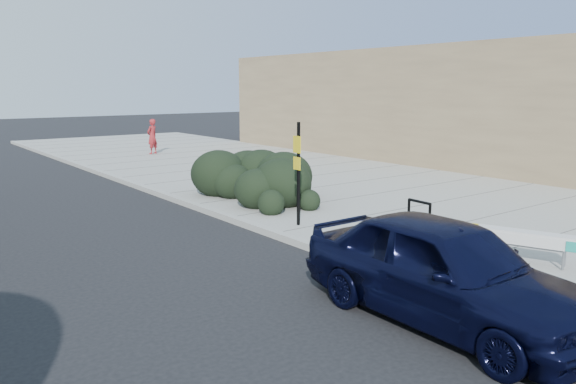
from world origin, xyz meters
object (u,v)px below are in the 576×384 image
bench (522,238)px  bike_rack (419,218)px  sign_post (298,167)px  pedestrian (152,136)px  sedan_navy (445,270)px

bench → bike_rack: size_ratio=2.12×
sign_post → pedestrian: bearing=80.6°
bike_rack → sign_post: (-1.06, 2.83, 0.85)m
bench → sedan_navy: (-3.19, -0.64, 0.18)m
bench → pedestrian: size_ratio=1.15×
sedan_navy → pedestrian: pedestrian is taller
sign_post → pedestrian: 16.38m
sedan_navy → pedestrian: bearing=77.8°
bench → pedestrian: bearing=64.3°
bike_rack → sedan_navy: size_ratio=0.20×
bench → pedestrian: (1.74, 20.90, 0.40)m
sign_post → sedan_navy: 5.79m
bench → bike_rack: (-0.55, 2.05, 0.10)m
bike_rack → sign_post: sign_post is taller
sign_post → pedestrian: (3.35, 16.03, -0.55)m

